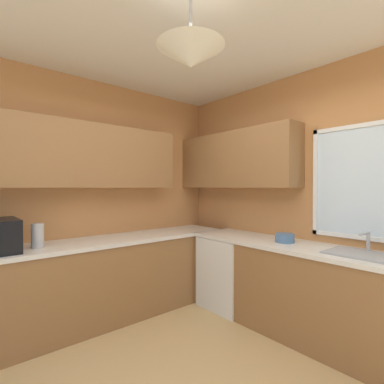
{
  "coord_description": "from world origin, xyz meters",
  "views": [
    {
      "loc": [
        1.4,
        -1.18,
        1.46
      ],
      "look_at": [
        -0.72,
        0.62,
        1.41
      ],
      "focal_mm": 26.69,
      "sensor_mm": 36.0,
      "label": 1
    }
  ],
  "objects_px": {
    "dishwasher": "(230,272)",
    "bowl": "(285,238)",
    "kettle": "(38,236)",
    "sink_assembly": "(362,253)"
  },
  "relations": [
    {
      "from": "kettle",
      "to": "sink_assembly",
      "type": "height_order",
      "value": "kettle"
    },
    {
      "from": "dishwasher",
      "to": "bowl",
      "type": "height_order",
      "value": "bowl"
    },
    {
      "from": "dishwasher",
      "to": "sink_assembly",
      "type": "bearing_deg",
      "value": 1.48
    },
    {
      "from": "dishwasher",
      "to": "kettle",
      "type": "distance_m",
      "value": 2.16
    },
    {
      "from": "sink_assembly",
      "to": "bowl",
      "type": "height_order",
      "value": "sink_assembly"
    },
    {
      "from": "bowl",
      "to": "dishwasher",
      "type": "bearing_deg",
      "value": -177.62
    },
    {
      "from": "kettle",
      "to": "bowl",
      "type": "height_order",
      "value": "kettle"
    },
    {
      "from": "kettle",
      "to": "sink_assembly",
      "type": "distance_m",
      "value": 2.9
    },
    {
      "from": "dishwasher",
      "to": "sink_assembly",
      "type": "relative_size",
      "value": 1.6
    },
    {
      "from": "dishwasher",
      "to": "kettle",
      "type": "height_order",
      "value": "kettle"
    }
  ]
}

